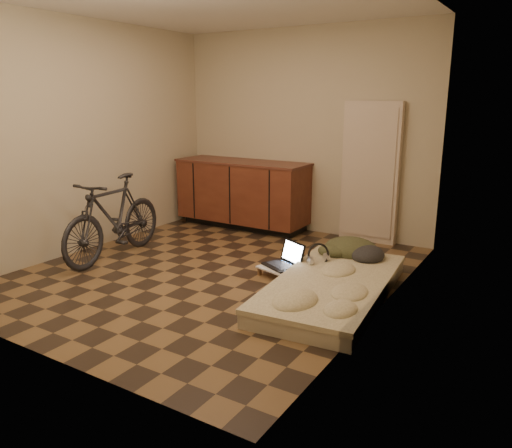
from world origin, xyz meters
The scene contains 10 objects.
room_shell centered at (0.00, 0.00, 1.30)m, with size 3.50×4.00×2.60m.
cabinets centered at (-0.75, 1.70, 0.47)m, with size 1.84×0.62×0.91m.
appliance_panel centered at (0.95, 1.94, 0.85)m, with size 0.70×0.10×1.70m, color #C5B19C.
bicycle centered at (-1.20, -0.20, 0.51)m, with size 0.46×1.56×1.01m, color black.
futon centered at (1.30, 0.04, 0.08)m, with size 1.10×2.00×0.17m.
clothing_pile centered at (1.20, 0.83, 0.28)m, with size 0.59×0.49×0.24m, color #363921, non-canonical shape.
headphones centered at (0.99, 0.40, 0.25)m, with size 0.26×0.24×0.17m, color black, non-canonical shape.
lap_desk centered at (0.75, 0.24, 0.08)m, with size 0.66×0.52×0.10m.
laptop centered at (0.67, 0.31, 0.15)m, with size 0.44×0.43×0.24m.
mouse centered at (0.90, 0.16, 0.11)m, with size 0.05×0.09×0.03m, color white.
Camera 1 is at (2.92, -3.89, 1.75)m, focal length 35.00 mm.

